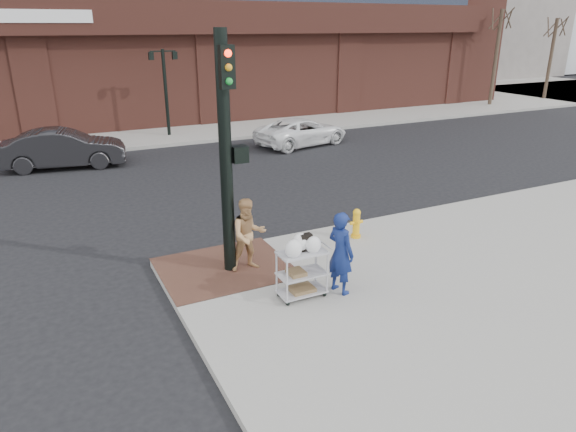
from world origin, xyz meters
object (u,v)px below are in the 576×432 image
minivan_white (302,132)px  utility_cart (302,269)px  woman_blue (341,253)px  fire_hydrant (356,223)px  traffic_signal_pole (227,149)px  sedan_dark (63,149)px  pedestrian_tan (248,235)px  lamp_post (165,83)px

minivan_white → utility_cart: 14.33m
woman_blue → fire_hydrant: 2.92m
traffic_signal_pole → fire_hydrant: size_ratio=6.59×
woman_blue → sedan_dark: woman_blue is taller
woman_blue → utility_cart: 0.83m
sedan_dark → fire_hydrant: (5.97, -11.17, -0.21)m
traffic_signal_pole → pedestrian_tan: 1.91m
pedestrian_tan → minivan_white: pedestrian_tan is taller
traffic_signal_pole → sedan_dark: size_ratio=1.11×
lamp_post → fire_hydrant: (0.97, -14.93, -2.08)m
minivan_white → fire_hydrant: minivan_white is taller
pedestrian_tan → sedan_dark: 11.98m
woman_blue → sedan_dark: bearing=2.0°
utility_cart → woman_blue: bearing=-11.0°
woman_blue → sedan_dark: 13.99m
woman_blue → utility_cart: bearing=64.0°
traffic_signal_pole → woman_blue: (1.59, -1.91, -1.83)m
traffic_signal_pole → sedan_dark: traffic_signal_pole is taller
minivan_white → utility_cart: size_ratio=3.43×
lamp_post → minivan_white: size_ratio=0.90×
lamp_post → sedan_dark: (-5.00, -3.76, -1.87)m
lamp_post → pedestrian_tan: (-2.13, -15.39, -1.66)m
sedan_dark → fire_hydrant: size_ratio=5.96×
utility_cart → fire_hydrant: 3.35m
woman_blue → pedestrian_tan: (-1.24, 1.75, -0.04)m
pedestrian_tan → traffic_signal_pole: bearing=159.2°
minivan_white → sedan_dark: bearing=74.7°
lamp_post → sedan_dark: lamp_post is taller
utility_cart → pedestrian_tan: bearing=106.0°
pedestrian_tan → lamp_post: bearing=85.8°
sedan_dark → minivan_white: sedan_dark is taller
traffic_signal_pole → woman_blue: size_ratio=2.95×
woman_blue → sedan_dark: (-4.11, 13.37, -0.25)m
lamp_post → woman_blue: size_ratio=2.36×
minivan_white → fire_hydrant: size_ratio=5.87×
woman_blue → traffic_signal_pole: bearing=24.7°
fire_hydrant → traffic_signal_pole: bearing=-175.0°
lamp_post → minivan_white: (5.05, -4.32, -2.00)m
lamp_post → pedestrian_tan: size_ratio=2.47×
pedestrian_tan → sedan_dark: pedestrian_tan is taller
woman_blue → minivan_white: 14.13m
lamp_post → traffic_signal_pole: size_ratio=0.80×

